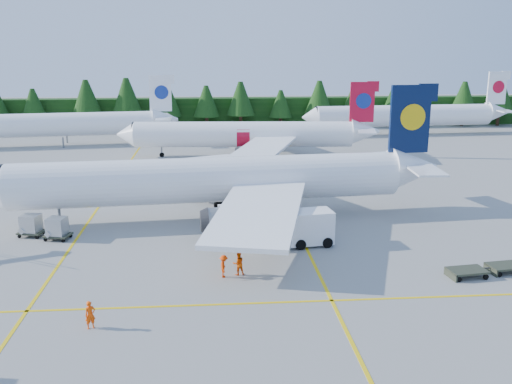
{
  "coord_description": "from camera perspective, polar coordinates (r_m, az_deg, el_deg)",
  "views": [
    {
      "loc": [
        -1.89,
        -40.82,
        16.58
      ],
      "look_at": [
        2.18,
        10.24,
        3.5
      ],
      "focal_mm": 40.0,
      "sensor_mm": 36.0,
      "label": 1
    }
  ],
  "objects": [
    {
      "name": "ground",
      "position": [
        44.1,
        -1.78,
        -7.77
      ],
      "size": [
        320.0,
        320.0,
        0.0
      ],
      "primitive_type": "plane",
      "color": "gray",
      "rests_on": "ground"
    },
    {
      "name": "taxi_stripe_a",
      "position": [
        64.19,
        -15.27,
        -1.16
      ],
      "size": [
        0.25,
        120.0,
        0.01
      ],
      "primitive_type": "cube",
      "color": "yellow",
      "rests_on": "ground"
    },
    {
      "name": "taxi_stripe_b",
      "position": [
        63.53,
        2.74,
        -0.82
      ],
      "size": [
        0.25,
        120.0,
        0.01
      ],
      "primitive_type": "cube",
      "color": "yellow",
      "rests_on": "ground"
    },
    {
      "name": "taxi_stripe_cross",
      "position": [
        38.61,
        -1.33,
        -11.1
      ],
      "size": [
        80.0,
        0.25,
        0.01
      ],
      "primitive_type": "cube",
      "color": "yellow",
      "rests_on": "ground"
    },
    {
      "name": "treeline_hedge",
      "position": [
        123.59,
        -3.68,
        7.99
      ],
      "size": [
        220.0,
        4.0,
        6.0
      ],
      "primitive_type": "cube",
      "color": "black",
      "rests_on": "ground"
    },
    {
      "name": "airliner_navy",
      "position": [
        55.76,
        -5.47,
        1.1
      ],
      "size": [
        44.41,
        36.42,
        12.91
      ],
      "rotation": [
        0.0,
        0.0,
        0.09
      ],
      "color": "white",
      "rests_on": "ground"
    },
    {
      "name": "airliner_red",
      "position": [
        88.07,
        -1.7,
        5.74
      ],
      "size": [
        39.39,
        32.34,
        11.45
      ],
      "rotation": [
        0.0,
        0.0,
        -0.06
      ],
      "color": "white",
      "rests_on": "ground"
    },
    {
      "name": "airliner_far_left",
      "position": [
        104.32,
        -20.39,
        6.34
      ],
      "size": [
        40.41,
        8.38,
        11.77
      ],
      "rotation": [
        0.0,
        0.0,
        0.12
      ],
      "color": "white",
      "rests_on": "ground"
    },
    {
      "name": "airliner_far_right",
      "position": [
        114.36,
        14.04,
        7.45
      ],
      "size": [
        40.93,
        6.51,
        11.89
      ],
      "rotation": [
        0.0,
        0.0,
        0.07
      ],
      "color": "white",
      "rests_on": "ground"
    },
    {
      "name": "service_truck",
      "position": [
        48.88,
        4.05,
        -3.69
      ],
      "size": [
        6.49,
        3.08,
        3.01
      ],
      "rotation": [
        0.0,
        0.0,
        0.14
      ],
      "color": "silver",
      "rests_on": "ground"
    },
    {
      "name": "uld_pair",
      "position": [
        54.19,
        -20.44,
        -3.18
      ],
      "size": [
        5.05,
        3.22,
        1.66
      ],
      "rotation": [
        0.0,
        0.0,
        -0.23
      ],
      "color": "#323828",
      "rests_on": "ground"
    },
    {
      "name": "crew_a",
      "position": [
        36.59,
        -16.25,
        -11.72
      ],
      "size": [
        0.76,
        0.67,
        1.74
      ],
      "primitive_type": "imported",
      "rotation": [
        0.0,
        0.0,
        0.49
      ],
      "color": "#FF4605",
      "rests_on": "ground"
    },
    {
      "name": "crew_b",
      "position": [
        42.85,
        -1.77,
        -7.15
      ],
      "size": [
        1.01,
        0.86,
        1.8
      ],
      "primitive_type": "imported",
      "rotation": [
        0.0,
        0.0,
        3.37
      ],
      "color": "#ED4E04",
      "rests_on": "ground"
    },
    {
      "name": "crew_c",
      "position": [
        42.47,
        -3.24,
        -7.43
      ],
      "size": [
        0.52,
        0.73,
        1.71
      ],
      "primitive_type": "imported",
      "rotation": [
        0.0,
        0.0,
        1.51
      ],
      "color": "#E43704",
      "rests_on": "ground"
    }
  ]
}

